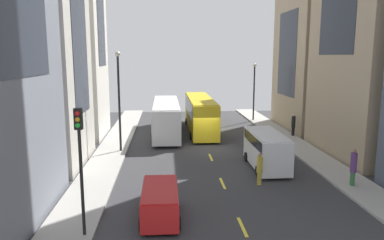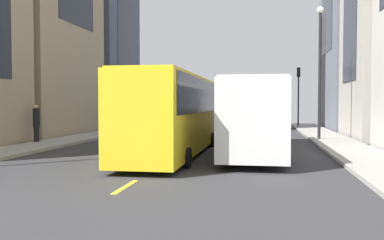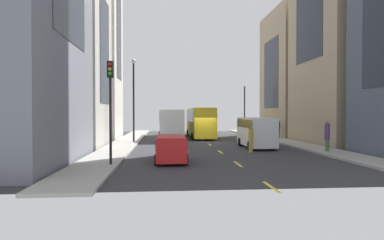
{
  "view_description": "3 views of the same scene",
  "coord_description": "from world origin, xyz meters",
  "px_view_note": "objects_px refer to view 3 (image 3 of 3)",
  "views": [
    {
      "loc": [
        -3.55,
        -30.9,
        7.94
      ],
      "look_at": [
        -1.29,
        -0.27,
        2.55
      ],
      "focal_mm": 34.33,
      "sensor_mm": 36.0,
      "label": 1
    },
    {
      "loc": [
        -3.82,
        26.44,
        2.37
      ],
      "look_at": [
        0.02,
        3.4,
        1.45
      ],
      "focal_mm": 39.78,
      "sensor_mm": 36.0,
      "label": 2
    },
    {
      "loc": [
        -4.24,
        -33.79,
        2.93
      ],
      "look_at": [
        -1.14,
        3.42,
        2.21
      ],
      "focal_mm": 30.87,
      "sensor_mm": 36.0,
      "label": 3
    }
  ],
  "objects_px": {
    "delivery_van_white": "(256,130)",
    "car_red_0": "(171,147)",
    "pedestrian_crossing_mid": "(278,128)",
    "streetcar_yellow": "(200,120)",
    "city_bus_white": "(171,121)",
    "pedestrian_walking_far": "(327,135)",
    "pedestrian_crossing_near": "(251,138)",
    "traffic_light_near_corner": "(110,92)"
  },
  "relations": [
    {
      "from": "city_bus_white",
      "to": "pedestrian_crossing_mid",
      "type": "relative_size",
      "value": 5.77
    },
    {
      "from": "pedestrian_crossing_near",
      "to": "traffic_light_near_corner",
      "type": "xyz_separation_m",
      "value": [
        -9.43,
        -6.09,
        3.01
      ]
    },
    {
      "from": "pedestrian_crossing_mid",
      "to": "delivery_van_white",
      "type": "bearing_deg",
      "value": -118.08
    },
    {
      "from": "city_bus_white",
      "to": "pedestrian_crossing_mid",
      "type": "bearing_deg",
      "value": -9.65
    },
    {
      "from": "delivery_van_white",
      "to": "pedestrian_walking_far",
      "type": "distance_m",
      "value": 5.97
    },
    {
      "from": "city_bus_white",
      "to": "pedestrian_crossing_near",
      "type": "bearing_deg",
      "value": -69.58
    },
    {
      "from": "pedestrian_crossing_near",
      "to": "pedestrian_walking_far",
      "type": "xyz_separation_m",
      "value": [
        5.53,
        -0.91,
        0.26
      ]
    },
    {
      "from": "city_bus_white",
      "to": "car_red_0",
      "type": "height_order",
      "value": "city_bus_white"
    },
    {
      "from": "delivery_van_white",
      "to": "traffic_light_near_corner",
      "type": "xyz_separation_m",
      "value": [
        -10.77,
        -9.43,
        2.57
      ]
    },
    {
      "from": "streetcar_yellow",
      "to": "delivery_van_white",
      "type": "height_order",
      "value": "streetcar_yellow"
    },
    {
      "from": "delivery_van_white",
      "to": "pedestrian_crossing_near",
      "type": "distance_m",
      "value": 3.63
    },
    {
      "from": "delivery_van_white",
      "to": "traffic_light_near_corner",
      "type": "height_order",
      "value": "traffic_light_near_corner"
    },
    {
      "from": "city_bus_white",
      "to": "pedestrian_crossing_near",
      "type": "height_order",
      "value": "city_bus_white"
    },
    {
      "from": "car_red_0",
      "to": "pedestrian_crossing_mid",
      "type": "relative_size",
      "value": 1.95
    },
    {
      "from": "city_bus_white",
      "to": "car_red_0",
      "type": "xyz_separation_m",
      "value": [
        -0.39,
        -19.67,
        -1.08
      ]
    },
    {
      "from": "traffic_light_near_corner",
      "to": "car_red_0",
      "type": "bearing_deg",
      "value": 27.9
    },
    {
      "from": "delivery_van_white",
      "to": "car_red_0",
      "type": "height_order",
      "value": "delivery_van_white"
    },
    {
      "from": "city_bus_white",
      "to": "car_red_0",
      "type": "distance_m",
      "value": 19.7
    },
    {
      "from": "streetcar_yellow",
      "to": "delivery_van_white",
      "type": "xyz_separation_m",
      "value": [
        3.45,
        -13.35,
        -0.61
      ]
    },
    {
      "from": "streetcar_yellow",
      "to": "car_red_0",
      "type": "bearing_deg",
      "value": -100.78
    },
    {
      "from": "streetcar_yellow",
      "to": "delivery_van_white",
      "type": "bearing_deg",
      "value": -75.52
    },
    {
      "from": "delivery_van_white",
      "to": "pedestrian_walking_far",
      "type": "relative_size",
      "value": 2.52
    },
    {
      "from": "delivery_van_white",
      "to": "car_red_0",
      "type": "xyz_separation_m",
      "value": [
        -7.45,
        -7.67,
        -0.59
      ]
    },
    {
      "from": "city_bus_white",
      "to": "traffic_light_near_corner",
      "type": "relative_size",
      "value": 2.19
    },
    {
      "from": "city_bus_white",
      "to": "car_red_0",
      "type": "relative_size",
      "value": 2.96
    },
    {
      "from": "streetcar_yellow",
      "to": "car_red_0",
      "type": "relative_size",
      "value": 3.01
    },
    {
      "from": "pedestrian_crossing_near",
      "to": "delivery_van_white",
      "type": "bearing_deg",
      "value": 51.08
    },
    {
      "from": "city_bus_white",
      "to": "pedestrian_walking_far",
      "type": "bearing_deg",
      "value": -55.33
    },
    {
      "from": "city_bus_white",
      "to": "pedestrian_crossing_near",
      "type": "xyz_separation_m",
      "value": [
        5.71,
        -15.35,
        -0.94
      ]
    },
    {
      "from": "pedestrian_crossing_mid",
      "to": "pedestrian_walking_far",
      "type": "bearing_deg",
      "value": -94.3
    },
    {
      "from": "streetcar_yellow",
      "to": "pedestrian_crossing_mid",
      "type": "bearing_deg",
      "value": -21.27
    },
    {
      "from": "pedestrian_crossing_near",
      "to": "pedestrian_crossing_mid",
      "type": "height_order",
      "value": "pedestrian_crossing_mid"
    },
    {
      "from": "car_red_0",
      "to": "traffic_light_near_corner",
      "type": "bearing_deg",
      "value": -152.1
    },
    {
      "from": "streetcar_yellow",
      "to": "pedestrian_walking_far",
      "type": "relative_size",
      "value": 5.6
    },
    {
      "from": "delivery_van_white",
      "to": "pedestrian_crossing_near",
      "type": "relative_size",
      "value": 2.78
    },
    {
      "from": "city_bus_white",
      "to": "streetcar_yellow",
      "type": "height_order",
      "value": "streetcar_yellow"
    },
    {
      "from": "streetcar_yellow",
      "to": "pedestrian_crossing_mid",
      "type": "xyz_separation_m",
      "value": [
        8.91,
        -3.47,
        -0.85
      ]
    },
    {
      "from": "streetcar_yellow",
      "to": "pedestrian_crossing_near",
      "type": "distance_m",
      "value": 16.85
    },
    {
      "from": "pedestrian_walking_far",
      "to": "traffic_light_near_corner",
      "type": "xyz_separation_m",
      "value": [
        -14.96,
        -5.18,
        2.75
      ]
    },
    {
      "from": "pedestrian_crossing_near",
      "to": "pedestrian_crossing_mid",
      "type": "xyz_separation_m",
      "value": [
        6.8,
        13.22,
        0.2
      ]
    },
    {
      "from": "streetcar_yellow",
      "to": "pedestrian_crossing_near",
      "type": "xyz_separation_m",
      "value": [
        2.1,
        -16.69,
        -1.05
      ]
    },
    {
      "from": "city_bus_white",
      "to": "pedestrian_walking_far",
      "type": "height_order",
      "value": "city_bus_white"
    }
  ]
}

